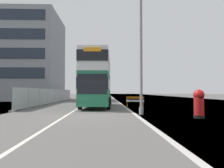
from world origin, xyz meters
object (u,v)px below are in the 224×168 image
object	(u,v)px
double_decker_bus	(97,80)
roadworks_barrier	(135,101)
lamppost_foreground	(141,46)
red_pillar_postbox	(199,102)
car_oncoming_near	(102,94)
car_receding_mid	(101,94)

from	to	relation	value
double_decker_bus	roadworks_barrier	bearing A→B (deg)	-12.95
lamppost_foreground	red_pillar_postbox	xyz separation A→B (m)	(2.99, -1.96, -3.65)
double_decker_bus	roadworks_barrier	distance (m)	4.32
car_oncoming_near	roadworks_barrier	bearing A→B (deg)	-77.34
double_decker_bus	roadworks_barrier	world-z (taller)	double_decker_bus
lamppost_foreground	roadworks_barrier	distance (m)	7.71
car_oncoming_near	car_receding_mid	distance (m)	8.64
lamppost_foreground	roadworks_barrier	world-z (taller)	lamppost_foreground
car_oncoming_near	car_receding_mid	bearing A→B (deg)	91.79
lamppost_foreground	red_pillar_postbox	size ratio (longest dim) A/B	5.78
red_pillar_postbox	car_oncoming_near	bearing A→B (deg)	103.88
double_decker_bus	red_pillar_postbox	size ratio (longest dim) A/B	6.16
car_oncoming_near	double_decker_bus	bearing A→B (deg)	-90.94
car_receding_mid	double_decker_bus	bearing A→B (deg)	-89.92
lamppost_foreground	red_pillar_postbox	distance (m)	5.11
red_pillar_postbox	car_receding_mid	xyz separation A→B (m)	(-6.19, 32.60, 0.13)
double_decker_bus	roadworks_barrier	xyz separation A→B (m)	(3.69, -0.85, -2.08)
car_receding_mid	roadworks_barrier	bearing A→B (deg)	-81.18
double_decker_bus	red_pillar_postbox	world-z (taller)	double_decker_bus
double_decker_bus	car_oncoming_near	distance (m)	14.63
double_decker_bus	car_oncoming_near	world-z (taller)	double_decker_bus
roadworks_barrier	car_oncoming_near	bearing A→B (deg)	102.66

